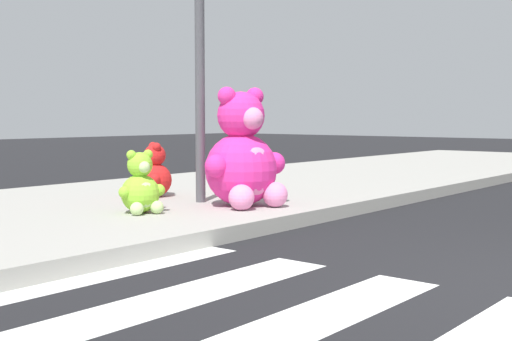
# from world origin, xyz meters

# --- Properties ---
(sidewalk) EXTENTS (28.00, 4.40, 0.15)m
(sidewalk) POSITION_xyz_m (0.00, 5.20, 0.07)
(sidewalk) COLOR #9E9B93
(sidewalk) RESTS_ON ground_plane
(sign_pole) EXTENTS (0.56, 0.11, 3.20)m
(sign_pole) POSITION_xyz_m (1.00, 4.40, 1.85)
(sign_pole) COLOR #4C4C51
(sign_pole) RESTS_ON sidewalk
(plush_pink_large) EXTENTS (0.97, 0.91, 1.29)m
(plush_pink_large) POSITION_xyz_m (1.06, 3.81, 0.67)
(plush_pink_large) COLOR #F22D93
(plush_pink_large) RESTS_ON sidewalk
(plush_red) EXTENTS (0.48, 0.47, 0.66)m
(plush_red) POSITION_xyz_m (0.99, 5.19, 0.41)
(plush_red) COLOR red
(plush_red) RESTS_ON sidewalk
(plush_white) EXTENTS (0.39, 0.39, 0.55)m
(plush_white) POSITION_xyz_m (1.79, 4.56, 0.37)
(plush_white) COLOR white
(plush_white) RESTS_ON sidewalk
(plush_lime) EXTENTS (0.48, 0.45, 0.64)m
(plush_lime) POSITION_xyz_m (-0.02, 4.25, 0.41)
(plush_lime) COLOR #8CD133
(plush_lime) RESTS_ON sidewalk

